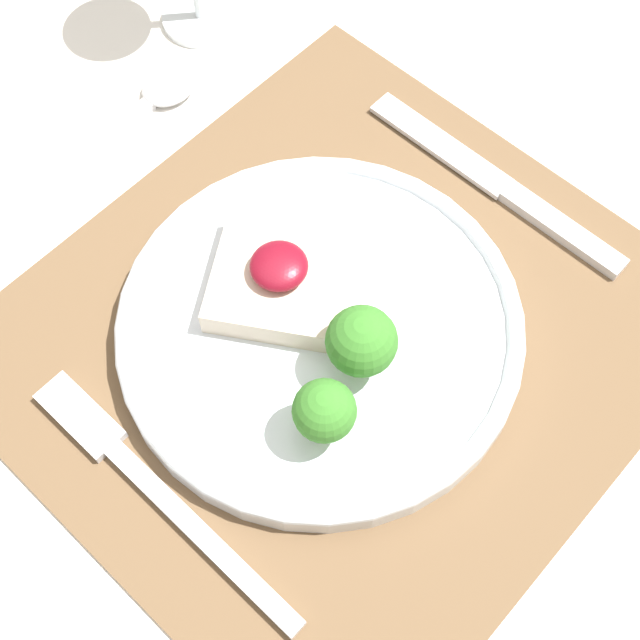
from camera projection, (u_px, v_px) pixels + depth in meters
The scene contains 7 objects.
ground_plane at pixel (329, 573), 1.23m from camera, with size 8.00×8.00×0.00m, color brown.
dining_table at pixel (336, 387), 0.65m from camera, with size 1.50×0.99×0.73m.
placemat at pixel (339, 336), 0.58m from camera, with size 0.40×0.37×0.00m, color brown.
dinner_plate at pixel (319, 325), 0.56m from camera, with size 0.26×0.26×0.07m.
fork at pixel (146, 481), 0.53m from camera, with size 0.02×0.22×0.01m.
knife at pixel (510, 193), 0.62m from camera, with size 0.02×0.22×0.01m.
spoon at pixel (134, 113), 0.66m from camera, with size 0.20×0.04×0.01m.
Camera 1 is at (-0.20, -0.17, 1.25)m, focal length 50.00 mm.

